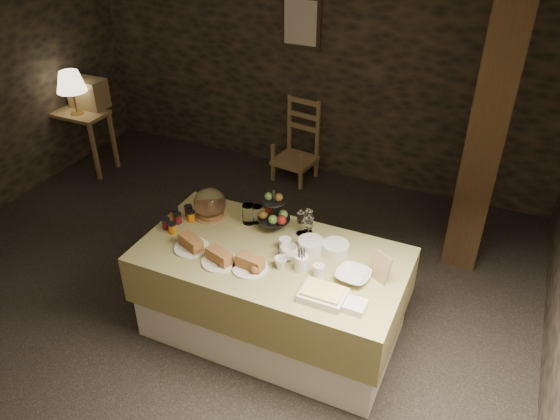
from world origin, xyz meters
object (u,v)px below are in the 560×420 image
at_px(buffet_table, 272,288).
at_px(fruit_stand, 274,214).
at_px(console_table, 79,122).
at_px(table_lamp, 70,82).
at_px(chair, 297,144).
at_px(wine_rack, 88,93).
at_px(timber_column, 487,134).

relative_size(buffet_table, fruit_stand, 5.45).
relative_size(buffet_table, console_table, 2.66).
bearing_deg(table_lamp, chair, 21.43).
relative_size(table_lamp, fruit_stand, 1.39).
relative_size(buffet_table, wine_rack, 4.70).
bearing_deg(chair, timber_column, -13.99).
height_order(table_lamp, timber_column, timber_column).
relative_size(chair, fruit_stand, 2.04).
relative_size(console_table, fruit_stand, 2.05).
bearing_deg(wine_rack, fruit_stand, -25.24).
relative_size(table_lamp, chair, 0.68).
height_order(chair, timber_column, timber_column).
height_order(console_table, table_lamp, table_lamp).
height_order(wine_rack, timber_column, timber_column).
height_order(console_table, timber_column, timber_column).
xyz_separation_m(table_lamp, wine_rack, (0.00, 0.23, -0.21)).
distance_m(console_table, fruit_stand, 3.39).
relative_size(chair, timber_column, 0.28).
distance_m(buffet_table, table_lamp, 3.60).
bearing_deg(timber_column, chair, 157.65).
bearing_deg(timber_column, fruit_stand, -135.65).
relative_size(table_lamp, wine_rack, 1.19).
relative_size(console_table, table_lamp, 1.48).
bearing_deg(wine_rack, console_table, -105.52).
bearing_deg(console_table, chair, 19.99).
distance_m(console_table, wine_rack, 0.35).
height_order(console_table, chair, chair).
relative_size(buffet_table, table_lamp, 3.93).
distance_m(buffet_table, chair, 2.58).
bearing_deg(buffet_table, timber_column, 52.52).
relative_size(console_table, chair, 1.00).
xyz_separation_m(buffet_table, wine_rack, (-3.20, 1.74, 0.46)).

